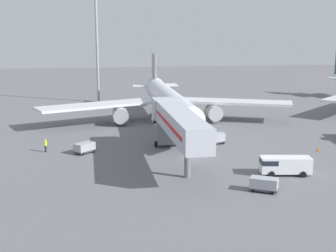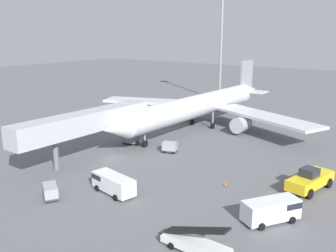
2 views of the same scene
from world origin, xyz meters
name	(u,v)px [view 2 (image 2 of 2)]	position (x,y,z in m)	size (l,w,h in m)	color
ground_plane	(112,158)	(0.00, 0.00, 0.00)	(300.00, 300.00, 0.00)	slate
airplane_at_gate	(201,106)	(0.48, 22.42, 4.07)	(44.99, 46.92, 11.23)	silver
jet_bridge	(92,122)	(-2.34, -1.25, 4.99)	(3.47, 22.06, 6.69)	#B2B7C1
pushback_tug	(310,180)	(25.42, 5.36, 1.20)	(3.60, 7.06, 2.60)	yellow
belt_loader_truck	(196,243)	(22.00, -12.47, 0.74)	(5.73, 2.22, 2.86)	white
service_van_mid_right	(113,183)	(8.55, -8.29, 1.17)	(5.83, 2.89, 2.03)	white
service_van_mid_left	(272,209)	(24.90, -4.05, 1.23)	(4.53, 5.63, 2.14)	white
baggage_cart_near_center	(50,191)	(4.32, -13.24, 0.80)	(3.02, 2.53, 1.44)	#38383D
baggage_cart_far_left	(75,131)	(-13.55, 4.81, 0.77)	(2.93, 2.86, 1.38)	#38383D
baggage_cart_rear_right	(170,147)	(5.00, 6.85, 0.87)	(2.35, 1.88, 1.59)	#38383D
ground_crew_worker_foreground	(63,124)	(-18.66, 6.26, 0.96)	(0.42, 0.42, 1.80)	#1E2333
safety_cone_alpha	(225,183)	(17.41, 0.83, 0.27)	(0.35, 0.35, 0.54)	black
apron_light_mast	(222,24)	(-10.84, 49.34, 18.93)	(2.40, 2.40, 27.59)	#93969B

